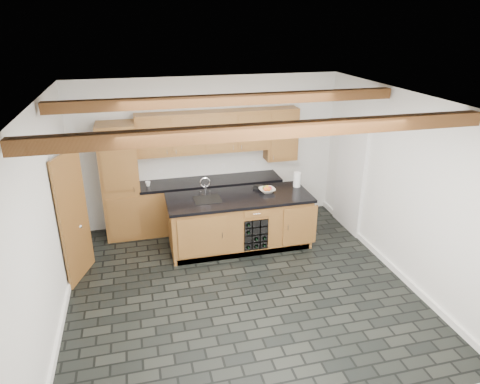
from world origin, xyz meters
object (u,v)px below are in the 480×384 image
object	(u,v)px
fruit_bowl	(267,190)
island	(240,221)
kitchen_scale	(259,187)
paper_towel	(297,180)

from	to	relation	value
fruit_bowl	island	bearing A→B (deg)	-170.12
fruit_bowl	kitchen_scale	bearing A→B (deg)	114.97
kitchen_scale	island	bearing A→B (deg)	-122.82
fruit_bowl	paper_towel	world-z (taller)	paper_towel
kitchen_scale	paper_towel	size ratio (longest dim) A/B	0.82
fruit_bowl	paper_towel	size ratio (longest dim) A/B	1.03
island	fruit_bowl	bearing A→B (deg)	9.88
paper_towel	fruit_bowl	bearing A→B (deg)	-168.28
kitchen_scale	paper_towel	bearing A→B (deg)	15.86
island	fruit_bowl	distance (m)	0.72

